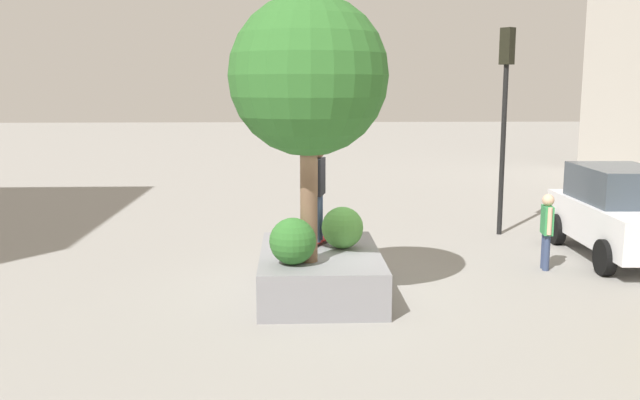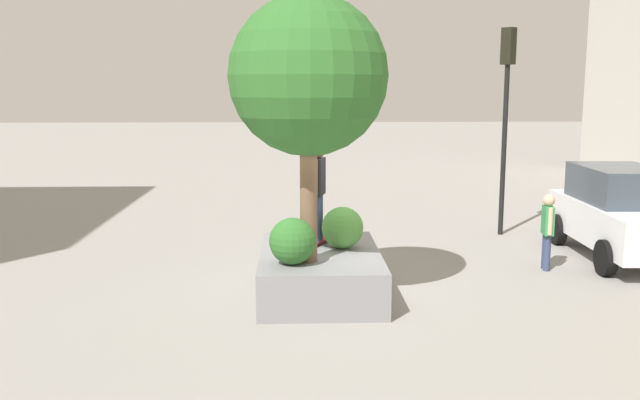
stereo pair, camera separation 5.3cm
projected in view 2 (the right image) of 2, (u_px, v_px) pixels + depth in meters
name	position (u px, v px, depth m)	size (l,w,h in m)	color
ground_plane	(322.00, 290.00, 12.00)	(120.00, 120.00, 0.00)	gray
planter_ledge	(320.00, 272.00, 11.81)	(3.16, 2.06, 0.75)	gray
plaza_tree	(308.00, 77.00, 10.59)	(2.53, 2.53, 4.25)	brown
boxwood_shrub	(293.00, 241.00, 10.83)	(0.75, 0.75, 0.75)	#2D6628
hedge_clump	(342.00, 228.00, 11.91)	(0.74, 0.74, 0.74)	#4C8C3D
skateboard	(318.00, 242.00, 12.23)	(0.80, 0.58, 0.07)	#A51E1E
skateboarder	(318.00, 185.00, 12.06)	(0.59, 0.31, 1.77)	navy
police_car	(622.00, 213.00, 14.15)	(4.18, 2.07, 1.91)	white
traffic_light_median	(506.00, 97.00, 16.07)	(0.37, 0.37, 4.94)	black
pedestrian_crossing	(548.00, 226.00, 13.24)	(0.51, 0.23, 1.51)	navy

